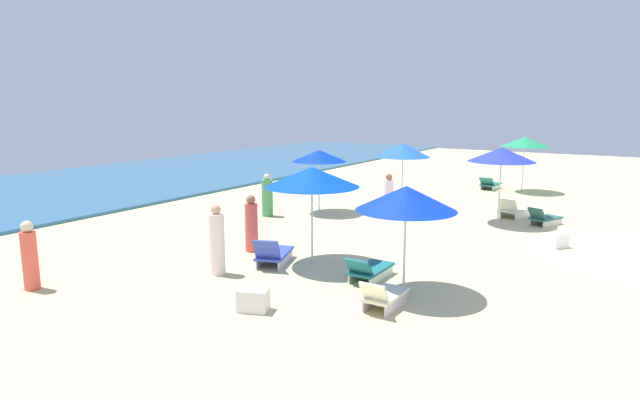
# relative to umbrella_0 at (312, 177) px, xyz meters

# --- Properties ---
(ocean) EXTENTS (60.00, 13.27, 0.12)m
(ocean) POSITION_rel_umbrella_0_xyz_m (5.30, 16.29, -2.16)
(ocean) COLOR #29658E
(ocean) RESTS_ON ground_plane
(umbrella_0) EXTENTS (2.37, 2.37, 2.47)m
(umbrella_0) POSITION_rel_umbrella_0_xyz_m (0.00, 0.00, 0.00)
(umbrella_0) COLOR silver
(umbrella_0) RESTS_ON ground_plane
(lounge_chair_0_0) EXTENTS (1.62, 1.12, 0.79)m
(lounge_chair_0_0) POSITION_rel_umbrella_0_xyz_m (-0.57, 0.80, -1.95)
(lounge_chair_0_0) COLOR silver
(lounge_chair_0_0) RESTS_ON ground_plane
(umbrella_1) EXTENTS (2.15, 2.15, 2.51)m
(umbrella_1) POSITION_rel_umbrella_0_xyz_m (14.48, -2.07, 0.06)
(umbrella_1) COLOR silver
(umbrella_1) RESTS_ON ground_plane
(lounge_chair_1_0) EXTENTS (1.44, 0.77, 0.63)m
(lounge_chair_1_0) POSITION_rel_umbrella_0_xyz_m (14.44, -0.63, -1.98)
(lounge_chair_1_0) COLOR silver
(lounge_chair_1_0) RESTS_ON ground_plane
(umbrella_2) EXTENTS (2.16, 2.16, 2.45)m
(umbrella_2) POSITION_rel_umbrella_0_xyz_m (8.68, 1.35, -0.05)
(umbrella_2) COLOR silver
(umbrella_2) RESTS_ON ground_plane
(umbrella_3) EXTENTS (2.22, 2.22, 2.56)m
(umbrella_3) POSITION_rel_umbrella_0_xyz_m (7.30, -2.79, 0.10)
(umbrella_3) COLOR silver
(umbrella_3) RESTS_ON ground_plane
(lounge_chair_3_0) EXTENTS (1.47, 0.96, 0.72)m
(lounge_chair_3_0) POSITION_rel_umbrella_0_xyz_m (8.48, -3.05, -1.95)
(lounge_chair_3_0) COLOR silver
(lounge_chair_3_0) RESTS_ON ground_plane
(lounge_chair_3_1) EXTENTS (1.36, 1.02, 0.64)m
(lounge_chair_3_1) POSITION_rel_umbrella_0_xyz_m (7.78, -4.18, -1.99)
(lounge_chair_3_1) COLOR silver
(lounge_chair_3_1) RESTS_ON ground_plane
(umbrella_4) EXTENTS (2.12, 2.12, 2.33)m
(umbrella_4) POSITION_rel_umbrella_0_xyz_m (-0.74, -2.82, -0.15)
(umbrella_4) COLOR silver
(umbrella_4) RESTS_ON ground_plane
(lounge_chair_4_0) EXTENTS (1.21, 0.58, 0.67)m
(lounge_chair_4_0) POSITION_rel_umbrella_0_xyz_m (-1.77, -2.83, -1.96)
(lounge_chair_4_0) COLOR silver
(lounge_chair_4_0) RESTS_ON ground_plane
(lounge_chair_4_1) EXTENTS (1.44, 0.63, 0.64)m
(lounge_chair_4_1) POSITION_rel_umbrella_0_xyz_m (-0.34, -1.78, -1.98)
(lounge_chair_4_1) COLOR silver
(lounge_chair_4_1) RESTS_ON ground_plane
(umbrella_5) EXTENTS (2.00, 2.00, 2.33)m
(umbrella_5) POSITION_rel_umbrella_0_xyz_m (5.55, 3.30, -0.11)
(umbrella_5) COLOR silver
(umbrella_5) RESTS_ON ground_plane
(beachgoer_0) EXTENTS (0.36, 0.36, 1.54)m
(beachgoer_0) POSITION_rel_umbrella_0_xyz_m (6.31, 0.83, -1.50)
(beachgoer_0) COLOR white
(beachgoer_0) RESTS_ON ground_plane
(beachgoer_1) EXTENTS (0.46, 0.46, 1.53)m
(beachgoer_1) POSITION_rel_umbrella_0_xyz_m (-4.84, 4.16, -1.50)
(beachgoer_1) COLOR #F05946
(beachgoer_1) RESTS_ON ground_plane
(beachgoer_2) EXTENTS (0.49, 0.49, 1.57)m
(beachgoer_2) POSITION_rel_umbrella_0_xyz_m (0.10, 2.04, -1.49)
(beachgoer_2) COLOR #E34E47
(beachgoer_2) RESTS_ON ground_plane
(beachgoer_3) EXTENTS (0.56, 0.56, 1.54)m
(beachgoer_3) POSITION_rel_umbrella_0_xyz_m (4.00, 4.52, -1.52)
(beachgoer_3) COLOR #489756
(beachgoer_3) RESTS_ON ground_plane
(beachgoer_4) EXTENTS (0.48, 0.48, 1.69)m
(beachgoer_4) POSITION_rel_umbrella_0_xyz_m (-1.89, 1.45, -1.44)
(beachgoer_4) COLOR white
(beachgoer_4) RESTS_ON ground_plane
(beach_ball_0) EXTENTS (0.34, 0.34, 0.34)m
(beach_ball_0) POSITION_rel_umbrella_0_xyz_m (7.48, -0.69, -2.05)
(beach_ball_0) COLOR #D8423D
(beach_ball_0) RESTS_ON ground_plane
(cooler_box_1) EXTENTS (0.67, 0.62, 0.40)m
(cooler_box_1) POSITION_rel_umbrella_0_xyz_m (5.00, -4.99, -2.02)
(cooler_box_1) COLOR white
(cooler_box_1) RESTS_ON ground_plane
(cooler_box_2) EXTENTS (0.59, 0.69, 0.44)m
(cooler_box_2) POSITION_rel_umbrella_0_xyz_m (-3.23, -0.72, -2.00)
(cooler_box_2) COLOR silver
(cooler_box_2) RESTS_ON ground_plane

